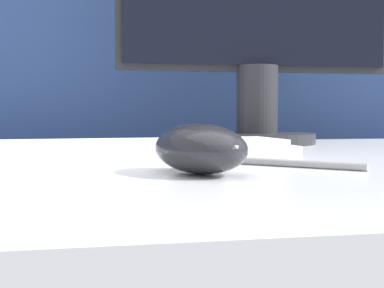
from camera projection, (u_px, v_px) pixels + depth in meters
name	position (u px, v px, depth m)	size (l,w,h in m)	color
partition_panel	(125.00, 188.00, 1.24)	(5.00, 0.03, 1.19)	navy
computer_mouse_near	(200.00, 149.00, 0.50)	(0.11, 0.14, 0.05)	#232328
keyboard	(120.00, 150.00, 0.66)	(0.45, 0.15, 0.02)	silver
monitor	(257.00, 4.00, 0.99)	(0.53, 0.22, 0.49)	#28282D
pen	(298.00, 164.00, 0.56)	(0.11, 0.10, 0.01)	#99999E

